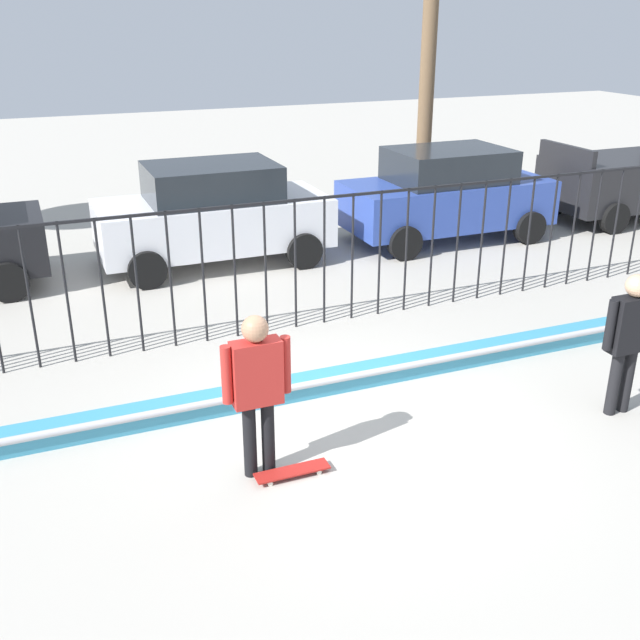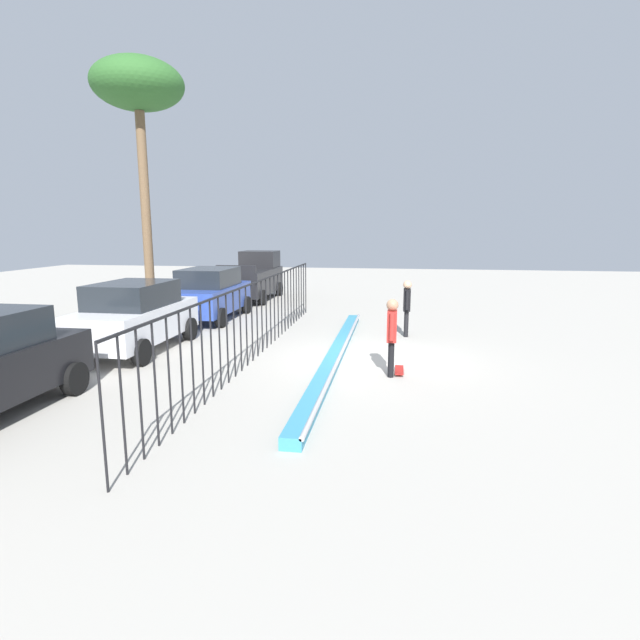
{
  "view_description": "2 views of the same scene",
  "coord_description": "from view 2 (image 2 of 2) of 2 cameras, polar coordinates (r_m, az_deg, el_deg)",
  "views": [
    {
      "loc": [
        -3.16,
        -6.91,
        4.52
      ],
      "look_at": [
        0.05,
        0.99,
        0.95
      ],
      "focal_mm": 41.74,
      "sensor_mm": 36.0,
      "label": 1
    },
    {
      "loc": [
        -12.4,
        -0.63,
        3.35
      ],
      "look_at": [
        0.1,
        1.33,
        1.01
      ],
      "focal_mm": 27.89,
      "sensor_mm": 36.0,
      "label": 2
    }
  ],
  "objects": [
    {
      "name": "camera_operator",
      "position": [
        15.73,
        9.93,
        1.94
      ],
      "size": [
        0.71,
        0.27,
        1.76
      ],
      "rotation": [
        0.0,
        0.0,
        2.31
      ],
      "color": "black",
      "rests_on": "ground"
    },
    {
      "name": "bowl_coping_ledge",
      "position": [
        12.91,
        1.83,
        -4.02
      ],
      "size": [
        11.0,
        0.41,
        0.27
      ],
      "color": "teal",
      "rests_on": "ground"
    },
    {
      "name": "pickup_truck",
      "position": [
        24.02,
        -7.67,
        4.86
      ],
      "size": [
        4.7,
        2.12,
        2.24
      ],
      "rotation": [
        0.0,
        0.0,
        -0.05
      ],
      "color": "black",
      "rests_on": "ground"
    },
    {
      "name": "palm_tree_tall",
      "position": [
        21.53,
        -20.14,
        23.53
      ],
      "size": [
        3.41,
        3.41,
        9.58
      ],
      "color": "brown",
      "rests_on": "ground"
    },
    {
      "name": "perimeter_fence",
      "position": [
        13.09,
        -7.25,
        1.0
      ],
      "size": [
        14.04,
        0.04,
        2.0
      ],
      "color": "black",
      "rests_on": "ground"
    },
    {
      "name": "skateboard",
      "position": [
        11.91,
        9.08,
        -5.7
      ],
      "size": [
        0.8,
        0.2,
        0.07
      ],
      "rotation": [
        0.0,
        0.0,
        -0.38
      ],
      "color": "#A51E19",
      "rests_on": "ground"
    },
    {
      "name": "parked_car_blue",
      "position": [
        18.91,
        -12.56,
        3.0
      ],
      "size": [
        4.3,
        2.12,
        1.9
      ],
      "rotation": [
        0.0,
        0.0,
        -0.06
      ],
      "color": "#2D479E",
      "rests_on": "ground"
    },
    {
      "name": "parked_car_white",
      "position": [
        14.62,
        -20.52,
        0.45
      ],
      "size": [
        4.3,
        2.12,
        1.9
      ],
      "rotation": [
        0.0,
        0.0,
        -0.08
      ],
      "color": "silver",
      "rests_on": "ground"
    },
    {
      "name": "ground_plane",
      "position": [
        12.86,
        5.83,
        -4.68
      ],
      "size": [
        60.0,
        60.0,
        0.0
      ],
      "primitive_type": "plane",
      "color": "#ADA89E"
    },
    {
      "name": "skateboarder",
      "position": [
        11.38,
        8.24,
        -1.17
      ],
      "size": [
        0.72,
        0.27,
        1.79
      ],
      "rotation": [
        0.0,
        0.0,
        0.21
      ],
      "color": "black",
      "rests_on": "ground"
    }
  ]
}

